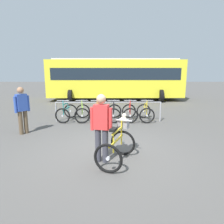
% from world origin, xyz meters
% --- Properties ---
extents(ground_plane, '(80.00, 80.00, 0.00)m').
position_xyz_m(ground_plane, '(0.00, 0.00, 0.00)').
color(ground_plane, '#514F4C').
extents(bike_rack_rail, '(4.61, 0.10, 0.88)m').
position_xyz_m(bike_rack_rail, '(-0.02, 3.30, 0.70)').
color(bike_rack_rail, '#99999E').
rests_on(bike_rack_rail, ground).
extents(racked_bike_teal, '(0.80, 1.19, 0.98)m').
position_xyz_m(racked_bike_teal, '(-1.88, 3.46, 0.37)').
color(racked_bike_teal, black).
rests_on(racked_bike_teal, ground).
extents(racked_bike_lime, '(0.77, 1.15, 0.97)m').
position_xyz_m(racked_bike_lime, '(-1.18, 3.47, 0.37)').
color(racked_bike_lime, black).
rests_on(racked_bike_lime, ground).
extents(racked_bike_orange, '(0.71, 1.11, 0.97)m').
position_xyz_m(racked_bike_orange, '(-0.48, 3.47, 0.37)').
color(racked_bike_orange, black).
rests_on(racked_bike_orange, ground).
extents(racked_bike_black, '(0.72, 1.15, 0.98)m').
position_xyz_m(racked_bike_black, '(0.22, 3.48, 0.37)').
color(racked_bike_black, black).
rests_on(racked_bike_black, ground).
extents(racked_bike_red, '(0.69, 1.10, 0.97)m').
position_xyz_m(racked_bike_red, '(0.92, 3.49, 0.37)').
color(racked_bike_red, black).
rests_on(racked_bike_red, ground).
extents(racked_bike_yellow, '(0.68, 1.12, 0.98)m').
position_xyz_m(racked_bike_yellow, '(1.62, 3.49, 0.37)').
color(racked_bike_yellow, black).
rests_on(racked_bike_yellow, ground).
extents(featured_bicycle, '(1.00, 1.26, 1.09)m').
position_xyz_m(featured_bicycle, '(0.28, -0.65, 0.49)').
color(featured_bicycle, black).
rests_on(featured_bicycle, ground).
extents(person_with_featured_bike, '(0.52, 0.27, 1.64)m').
position_xyz_m(person_with_featured_bike, '(-0.11, -0.68, 0.91)').
color(person_with_featured_bike, '#383842').
rests_on(person_with_featured_bike, ground).
extents(pedestrian_with_backpack, '(0.46, 0.47, 1.64)m').
position_xyz_m(pedestrian_with_backpack, '(-2.98, 1.55, 0.94)').
color(pedestrian_with_backpack, brown).
rests_on(pedestrian_with_backpack, ground).
extents(bus_distant, '(10.03, 3.49, 3.08)m').
position_xyz_m(bus_distant, '(0.40, 10.21, 1.74)').
color(bus_distant, yellow).
rests_on(bus_distant, ground).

